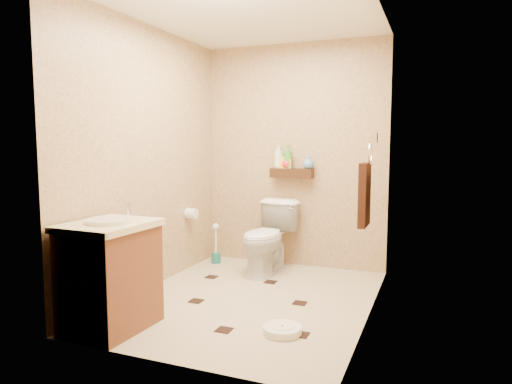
% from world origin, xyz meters
% --- Properties ---
extents(ground, '(2.50, 2.50, 0.00)m').
position_xyz_m(ground, '(0.00, 0.00, 0.00)').
color(ground, tan).
rests_on(ground, ground).
extents(wall_back, '(2.00, 0.04, 2.40)m').
position_xyz_m(wall_back, '(0.00, 1.25, 1.20)').
color(wall_back, tan).
rests_on(wall_back, ground).
extents(wall_front, '(2.00, 0.04, 2.40)m').
position_xyz_m(wall_front, '(0.00, -1.25, 1.20)').
color(wall_front, tan).
rests_on(wall_front, ground).
extents(wall_left, '(0.04, 2.50, 2.40)m').
position_xyz_m(wall_left, '(-1.00, 0.00, 1.20)').
color(wall_left, tan).
rests_on(wall_left, ground).
extents(wall_right, '(0.04, 2.50, 2.40)m').
position_xyz_m(wall_right, '(1.00, 0.00, 1.20)').
color(wall_right, tan).
rests_on(wall_right, ground).
extents(ceiling, '(2.00, 2.50, 0.02)m').
position_xyz_m(ceiling, '(0.00, 0.00, 2.40)').
color(ceiling, silver).
rests_on(ceiling, wall_back).
extents(wall_shelf, '(0.46, 0.14, 0.10)m').
position_xyz_m(wall_shelf, '(0.00, 1.17, 1.02)').
color(wall_shelf, '#3C2010').
rests_on(wall_shelf, wall_back).
extents(floor_accents, '(1.33, 1.31, 0.01)m').
position_xyz_m(floor_accents, '(0.02, -0.07, 0.00)').
color(floor_accents, black).
rests_on(floor_accents, ground).
extents(toilet, '(0.51, 0.78, 0.74)m').
position_xyz_m(toilet, '(-0.15, 0.83, 0.37)').
color(toilet, white).
rests_on(toilet, ground).
extents(vanity, '(0.55, 0.66, 0.90)m').
position_xyz_m(vanity, '(-0.70, -0.94, 0.40)').
color(vanity, brown).
rests_on(vanity, ground).
extents(bathroom_scale, '(0.32, 0.32, 0.06)m').
position_xyz_m(bathroom_scale, '(0.48, -0.57, 0.03)').
color(bathroom_scale, white).
rests_on(bathroom_scale, ground).
extents(toilet_brush, '(0.10, 0.10, 0.45)m').
position_xyz_m(toilet_brush, '(-0.82, 0.97, 0.16)').
color(toilet_brush, '#1A6963').
rests_on(toilet_brush, ground).
extents(towel_ring, '(0.12, 0.30, 0.76)m').
position_xyz_m(towel_ring, '(0.91, 0.25, 0.95)').
color(towel_ring, silver).
rests_on(towel_ring, wall_right).
extents(toilet_paper, '(0.12, 0.11, 0.12)m').
position_xyz_m(toilet_paper, '(-0.94, 0.65, 0.60)').
color(toilet_paper, white).
rests_on(toilet_paper, wall_left).
extents(bottle_a, '(0.13, 0.13, 0.26)m').
position_xyz_m(bottle_a, '(-0.15, 1.17, 1.20)').
color(bottle_a, silver).
rests_on(bottle_a, wall_shelf).
extents(bottle_b, '(0.09, 0.09, 0.16)m').
position_xyz_m(bottle_b, '(-0.10, 1.17, 1.15)').
color(bottle_b, yellow).
rests_on(bottle_b, wall_shelf).
extents(bottle_c, '(0.15, 0.15, 0.14)m').
position_xyz_m(bottle_c, '(-0.06, 1.17, 1.14)').
color(bottle_c, red).
rests_on(bottle_c, wall_shelf).
extents(bottle_d, '(0.13, 0.13, 0.25)m').
position_xyz_m(bottle_d, '(-0.05, 1.17, 1.19)').
color(bottle_d, '#3C8F2F').
rests_on(bottle_d, wall_shelf).
extents(bottle_e, '(0.07, 0.07, 0.15)m').
position_xyz_m(bottle_e, '(-0.04, 1.17, 1.15)').
color(bottle_e, '#FB9853').
rests_on(bottle_e, wall_shelf).
extents(bottle_f, '(0.13, 0.13, 0.15)m').
position_xyz_m(bottle_f, '(0.18, 1.17, 1.14)').
color(bottle_f, '#548DD3').
rests_on(bottle_f, wall_shelf).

